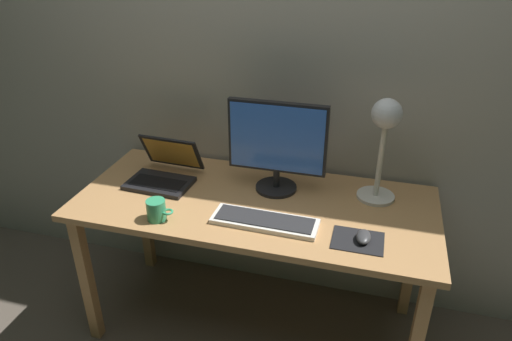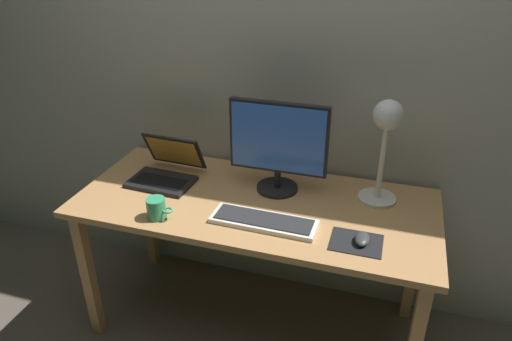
{
  "view_description": "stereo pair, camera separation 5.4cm",
  "coord_description": "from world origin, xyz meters",
  "px_view_note": "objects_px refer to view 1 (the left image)",
  "views": [
    {
      "loc": [
        0.48,
        -1.72,
        1.82
      ],
      "look_at": [
        0.02,
        -0.05,
        0.92
      ],
      "focal_mm": 32.65,
      "sensor_mm": 36.0,
      "label": 1
    },
    {
      "loc": [
        0.54,
        -1.7,
        1.82
      ],
      "look_at": [
        0.02,
        -0.05,
        0.92
      ],
      "focal_mm": 32.65,
      "sensor_mm": 36.0,
      "label": 2
    }
  ],
  "objects_px": {
    "monitor": "(277,143)",
    "coffee_mug": "(157,210)",
    "keyboard_main": "(265,221)",
    "laptop": "(165,168)",
    "mouse": "(363,237)",
    "desk_lamp": "(384,131)"
  },
  "relations": [
    {
      "from": "monitor",
      "to": "coffee_mug",
      "type": "xyz_separation_m",
      "value": [
        -0.42,
        -0.38,
        -0.19
      ]
    },
    {
      "from": "monitor",
      "to": "keyboard_main",
      "type": "bearing_deg",
      "value": -85.86
    },
    {
      "from": "keyboard_main",
      "to": "monitor",
      "type": "bearing_deg",
      "value": 94.14
    },
    {
      "from": "laptop",
      "to": "mouse",
      "type": "xyz_separation_m",
      "value": [
        0.96,
        -0.26,
        -0.04
      ]
    },
    {
      "from": "desk_lamp",
      "to": "laptop",
      "type": "bearing_deg",
      "value": -174.78
    },
    {
      "from": "desk_lamp",
      "to": "mouse",
      "type": "xyz_separation_m",
      "value": [
        -0.03,
        -0.35,
        -0.31
      ]
    },
    {
      "from": "monitor",
      "to": "laptop",
      "type": "height_order",
      "value": "monitor"
    },
    {
      "from": "coffee_mug",
      "to": "keyboard_main",
      "type": "bearing_deg",
      "value": 11.44
    },
    {
      "from": "laptop",
      "to": "mouse",
      "type": "distance_m",
      "value": 0.99
    },
    {
      "from": "monitor",
      "to": "keyboard_main",
      "type": "xyz_separation_m",
      "value": [
        0.02,
        -0.29,
        -0.22
      ]
    },
    {
      "from": "keyboard_main",
      "to": "coffee_mug",
      "type": "height_order",
      "value": "coffee_mug"
    },
    {
      "from": "laptop",
      "to": "coffee_mug",
      "type": "height_order",
      "value": "laptop"
    },
    {
      "from": "keyboard_main",
      "to": "laptop",
      "type": "distance_m",
      "value": 0.61
    },
    {
      "from": "laptop",
      "to": "monitor",
      "type": "bearing_deg",
      "value": 4.94
    },
    {
      "from": "monitor",
      "to": "mouse",
      "type": "xyz_separation_m",
      "value": [
        0.42,
        -0.31,
        -0.21
      ]
    },
    {
      "from": "keyboard_main",
      "to": "desk_lamp",
      "type": "bearing_deg",
      "value": 37.97
    },
    {
      "from": "keyboard_main",
      "to": "laptop",
      "type": "relative_size",
      "value": 1.41
    },
    {
      "from": "monitor",
      "to": "keyboard_main",
      "type": "height_order",
      "value": "monitor"
    },
    {
      "from": "desk_lamp",
      "to": "keyboard_main",
      "type": "bearing_deg",
      "value": -142.03
    },
    {
      "from": "monitor",
      "to": "mouse",
      "type": "height_order",
      "value": "monitor"
    },
    {
      "from": "monitor",
      "to": "desk_lamp",
      "type": "bearing_deg",
      "value": 5.56
    },
    {
      "from": "desk_lamp",
      "to": "coffee_mug",
      "type": "height_order",
      "value": "desk_lamp"
    }
  ]
}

